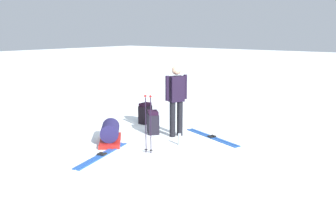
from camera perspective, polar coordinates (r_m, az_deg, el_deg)
name	(u,v)px	position (r m, az deg, el deg)	size (l,w,h in m)	color
ground_plane	(168,140)	(8.15, 0.00, -4.80)	(80.00, 80.00, 0.00)	white
skier_standing	(176,97)	(8.28, 1.35, 2.28)	(0.34, 0.53, 1.70)	black
ski_pair_near	(102,155)	(7.32, -10.66, -7.02)	(0.60, 1.69, 0.05)	#214FA6
ski_pair_far	(212,137)	(8.42, 7.12, -4.24)	(1.70, 0.69, 0.05)	#2151AA
backpack_large_dark	(153,122)	(8.66, -2.45, -1.87)	(0.45, 0.43, 0.57)	black
backpack_bright	(145,113)	(9.62, -3.71, -0.39)	(0.23, 0.35, 0.57)	black
ski_poles_planted_near	(148,121)	(7.17, -3.23, -1.63)	(0.18, 0.10, 1.22)	black
gear_sled	(110,133)	(8.05, -9.36, -3.53)	(1.03, 1.04, 0.49)	red
thermos_bottle	(179,139)	(7.81, 1.87, -4.61)	(0.07, 0.07, 0.26)	#AAB7C5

